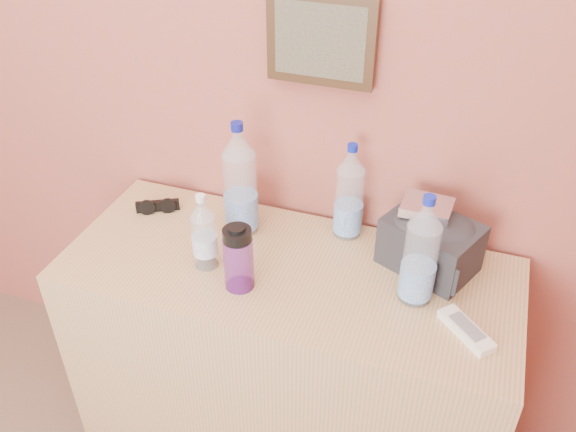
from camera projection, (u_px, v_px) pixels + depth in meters
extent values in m
plane|color=#AD5641|center=(213.00, 40.00, 1.76)|extent=(4.00, 0.00, 4.00)
cube|color=#A07C45|center=(288.00, 364.00, 1.99)|extent=(1.31, 0.55, 0.82)
cylinder|color=silver|center=(240.00, 185.00, 1.81)|extent=(0.10, 0.10, 0.32)
cylinder|color=#0F1891|center=(237.00, 126.00, 1.70)|extent=(0.04, 0.04, 0.02)
cylinder|color=silver|center=(349.00, 196.00, 1.81)|extent=(0.08, 0.08, 0.27)
cylinder|color=#0B20B8|center=(353.00, 148.00, 1.71)|extent=(0.03, 0.03, 0.02)
cylinder|color=silver|center=(420.00, 256.00, 1.57)|extent=(0.09, 0.09, 0.29)
cylinder|color=#1223B8|center=(429.00, 200.00, 1.47)|extent=(0.03, 0.03, 0.02)
cylinder|color=silver|center=(204.00, 236.00, 1.70)|extent=(0.07, 0.07, 0.21)
cylinder|color=white|center=(200.00, 198.00, 1.63)|extent=(0.03, 0.03, 0.02)
cylinder|color=#6A208A|center=(239.00, 263.00, 1.64)|extent=(0.08, 0.08, 0.16)
cylinder|color=black|center=(237.00, 234.00, 1.58)|extent=(0.08, 0.08, 0.04)
cube|color=silver|center=(466.00, 330.00, 1.53)|extent=(0.16, 0.15, 0.02)
cube|color=silver|center=(427.00, 207.00, 1.67)|extent=(0.14, 0.12, 0.03)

